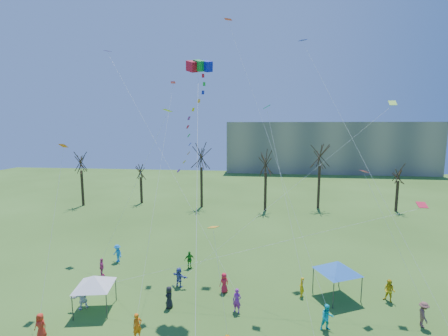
# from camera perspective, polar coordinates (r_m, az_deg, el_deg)

# --- Properties ---
(distant_building) EXTENTS (60.00, 14.00, 15.00)m
(distant_building) POSITION_cam_1_polar(r_m,az_deg,el_deg) (100.09, 18.32, 3.66)
(distant_building) COLOR gray
(distant_building) RESTS_ON ground
(bare_tree_row) EXTENTS (68.04, 8.73, 11.33)m
(bare_tree_row) POSITION_cam_1_polar(r_m,az_deg,el_deg) (52.22, 7.19, 0.27)
(bare_tree_row) COLOR black
(bare_tree_row) RESTS_ON ground
(big_box_kite) EXTENTS (2.38, 7.91, 21.16)m
(big_box_kite) POSITION_cam_1_polar(r_m,az_deg,el_deg) (24.77, -5.20, 7.83)
(big_box_kite) COLOR red
(big_box_kite) RESTS_ON ground
(canopy_tent_white) EXTENTS (3.62, 3.62, 2.76)m
(canopy_tent_white) POSITION_cam_1_polar(r_m,az_deg,el_deg) (26.60, -22.64, -18.53)
(canopy_tent_white) COLOR #3F3F44
(canopy_tent_white) RESTS_ON ground
(canopy_tent_blue) EXTENTS (3.69, 3.69, 3.05)m
(canopy_tent_blue) POSITION_cam_1_polar(r_m,az_deg,el_deg) (27.89, 20.03, -16.57)
(canopy_tent_blue) COLOR #3F3F44
(canopy_tent_blue) RESTS_ON ground
(festival_crowd) EXTENTS (26.85, 13.48, 1.86)m
(festival_crowd) POSITION_cam_1_polar(r_m,az_deg,el_deg) (25.73, -0.80, -22.52)
(festival_crowd) COLOR red
(festival_crowd) RESTS_ON ground
(small_kites_aloft) EXTENTS (28.92, 18.34, 34.01)m
(small_kites_aloft) POSITION_cam_1_polar(r_m,az_deg,el_deg) (26.83, 2.15, 9.29)
(small_kites_aloft) COLOR #DB4F0B
(small_kites_aloft) RESTS_ON ground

